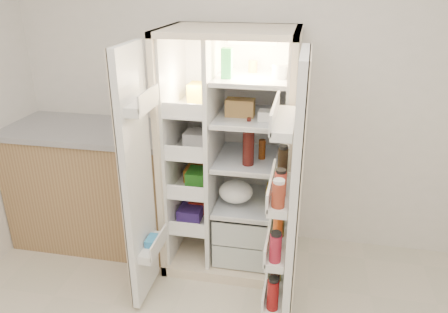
# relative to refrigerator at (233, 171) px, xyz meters

# --- Properties ---
(wall_back) EXTENTS (4.00, 0.02, 2.70)m
(wall_back) POSITION_rel_refrigerator_xyz_m (0.18, 0.35, 0.61)
(wall_back) COLOR silver
(wall_back) RESTS_ON floor
(refrigerator) EXTENTS (0.93, 0.70, 1.80)m
(refrigerator) POSITION_rel_refrigerator_xyz_m (0.00, 0.00, 0.00)
(refrigerator) COLOR beige
(refrigerator) RESTS_ON floor
(freezer_door) EXTENTS (0.15, 0.40, 1.72)m
(freezer_door) POSITION_rel_refrigerator_xyz_m (-0.52, -0.60, 0.15)
(freezer_door) COLOR white
(freezer_door) RESTS_ON floor
(fridge_door) EXTENTS (0.17, 0.58, 1.72)m
(fridge_door) POSITION_rel_refrigerator_xyz_m (0.47, -0.69, 0.12)
(fridge_door) COLOR white
(fridge_door) RESTS_ON floor
(kitchen_counter) EXTENTS (1.40, 0.74, 1.01)m
(kitchen_counter) POSITION_rel_refrigerator_xyz_m (-1.14, 0.04, -0.23)
(kitchen_counter) COLOR #997B4C
(kitchen_counter) RESTS_ON floor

